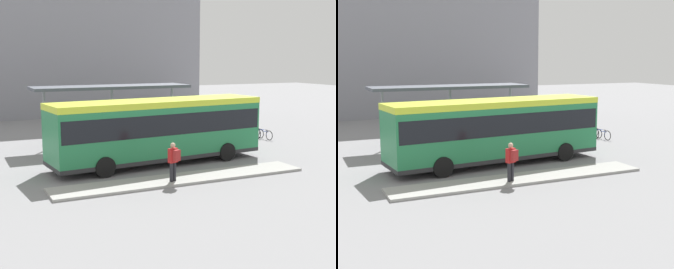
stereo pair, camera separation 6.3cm
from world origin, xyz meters
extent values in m
plane|color=gray|center=(0.00, 0.00, 0.00)|extent=(120.00, 120.00, 0.00)
cube|color=#9E9E99|center=(-0.32, -3.48, 0.06)|extent=(11.96, 1.80, 0.12)
cube|color=#237A47|center=(0.00, 0.00, 1.83)|extent=(11.39, 3.59, 2.96)
cube|color=#C6DB33|center=(0.00, 0.00, 3.16)|extent=(11.41, 3.62, 0.30)
cube|color=black|center=(0.00, 0.00, 2.18)|extent=(11.17, 3.60, 1.04)
cube|color=black|center=(5.56, 0.51, 2.18)|extent=(0.30, 2.37, 1.14)
cube|color=#28282B|center=(0.00, 0.00, 0.45)|extent=(11.40, 3.60, 0.20)
cylinder|color=black|center=(3.35, 1.55, 0.48)|extent=(0.99, 0.37, 0.97)
cylinder|color=black|center=(3.57, -0.92, 0.48)|extent=(0.99, 0.37, 0.97)
cylinder|color=black|center=(-3.57, 0.92, 0.48)|extent=(0.99, 0.37, 0.97)
cylinder|color=black|center=(-3.35, -1.55, 0.48)|extent=(0.99, 0.37, 0.97)
cylinder|color=#232328|center=(-1.11, -3.89, 0.53)|extent=(0.16, 0.16, 0.83)
cylinder|color=#232328|center=(-0.93, -3.82, 0.53)|extent=(0.16, 0.16, 0.83)
cube|color=#B21E1E|center=(-1.02, -3.85, 1.26)|extent=(0.47, 0.36, 0.62)
cube|color=maroon|center=(-0.94, -4.05, 1.29)|extent=(0.36, 0.30, 0.47)
sphere|color=tan|center=(-1.02, -3.85, 1.71)|extent=(0.22, 0.22, 0.22)
torus|color=black|center=(9.43, 4.09, 0.32)|extent=(0.09, 0.66, 0.66)
torus|color=black|center=(9.50, 3.21, 0.32)|extent=(0.09, 0.66, 0.66)
cylinder|color=#2847AD|center=(9.47, 3.65, 0.53)|extent=(0.08, 0.69, 0.04)
cylinder|color=#2847AD|center=(9.48, 3.49, 0.48)|extent=(0.04, 0.04, 0.32)
cube|color=black|center=(9.48, 3.49, 0.64)|extent=(0.08, 0.18, 0.04)
cylinder|color=#2847AD|center=(9.44, 4.00, 0.61)|extent=(0.48, 0.07, 0.03)
torus|color=black|center=(9.38, 4.94, 0.32)|extent=(0.15, 0.66, 0.66)
torus|color=black|center=(9.24, 4.06, 0.32)|extent=(0.15, 0.66, 0.66)
cylinder|color=orange|center=(9.31, 4.50, 0.54)|extent=(0.14, 0.69, 0.04)
cylinder|color=orange|center=(9.28, 4.34, 0.48)|extent=(0.04, 0.04, 0.32)
cube|color=black|center=(9.28, 4.34, 0.65)|extent=(0.10, 0.19, 0.04)
cylinder|color=orange|center=(9.37, 4.85, 0.61)|extent=(0.48, 0.11, 0.03)
torus|color=black|center=(9.62, 5.81, 0.34)|extent=(0.10, 0.69, 0.69)
torus|color=black|center=(9.69, 4.88, 0.34)|extent=(0.10, 0.69, 0.69)
cylinder|color=silver|center=(9.65, 5.35, 0.56)|extent=(0.09, 0.72, 0.04)
cylinder|color=silver|center=(9.67, 5.18, 0.51)|extent=(0.04, 0.04, 0.34)
cube|color=black|center=(9.67, 5.18, 0.67)|extent=(0.08, 0.19, 0.04)
cylinder|color=silver|center=(9.62, 5.72, 0.64)|extent=(0.48, 0.07, 0.03)
torus|color=black|center=(9.56, 5.70, 0.36)|extent=(0.09, 0.74, 0.73)
torus|color=black|center=(9.50, 6.69, 0.36)|extent=(0.09, 0.74, 0.73)
cylinder|color=gold|center=(9.53, 6.19, 0.60)|extent=(0.08, 0.78, 0.04)
cylinder|color=gold|center=(9.52, 6.37, 0.54)|extent=(0.04, 0.04, 0.36)
cube|color=black|center=(9.52, 6.37, 0.72)|extent=(0.08, 0.18, 0.04)
cylinder|color=gold|center=(9.56, 5.80, 0.69)|extent=(0.48, 0.06, 0.03)
cube|color=#4C515B|center=(-0.46, 5.99, 3.63)|extent=(9.71, 2.58, 0.18)
cylinder|color=gray|center=(-4.59, 5.99, 1.77)|extent=(0.16, 0.16, 3.54)
cylinder|color=gray|center=(3.66, 5.99, 1.77)|extent=(0.16, 0.16, 3.54)
cylinder|color=gray|center=(-0.46, 5.99, 1.77)|extent=(0.16, 0.16, 3.54)
cube|color=gray|center=(1.29, 26.54, 8.23)|extent=(25.14, 11.68, 16.46)
camera|label=1|loc=(-9.59, -21.58, 5.42)|focal=50.00mm
camera|label=2|loc=(-9.53, -21.61, 5.42)|focal=50.00mm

